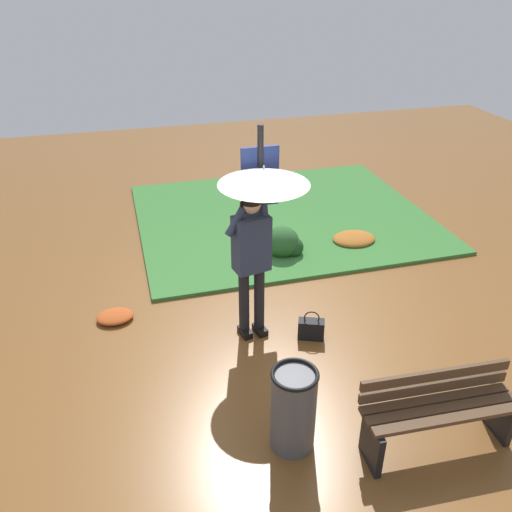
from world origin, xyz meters
name	(u,v)px	position (x,y,z in m)	size (l,w,h in m)	color
ground_plane	(269,321)	(0.00, 0.00, 0.00)	(18.00, 18.00, 0.00)	brown
grass_verge	(283,217)	(1.06, 2.78, 0.03)	(4.80, 4.00, 0.05)	#387533
person_with_umbrella	(258,211)	(-0.18, -0.13, 1.55)	(0.96, 0.96, 2.04)	black
info_sign_post	(260,198)	(0.00, 0.45, 1.44)	(0.44, 0.07, 2.30)	black
handbag	(311,329)	(0.37, -0.43, 0.13)	(0.33, 0.24, 0.37)	black
park_bench	(439,411)	(0.90, -2.17, 0.40)	(1.40, 0.43, 0.75)	black
trash_bin	(293,409)	(-0.33, -1.84, 0.42)	(0.42, 0.42, 0.83)	#4C4C51
shrub_cluster	(284,243)	(0.67, 1.52, 0.21)	(0.56, 0.51, 0.46)	#285628
leaf_pile_near_person	(354,239)	(1.84, 1.61, 0.07)	(0.67, 0.54, 0.15)	#A86023
leaf_pile_by_bench	(115,316)	(-1.81, 0.52, 0.05)	(0.44, 0.35, 0.10)	#B74C1E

